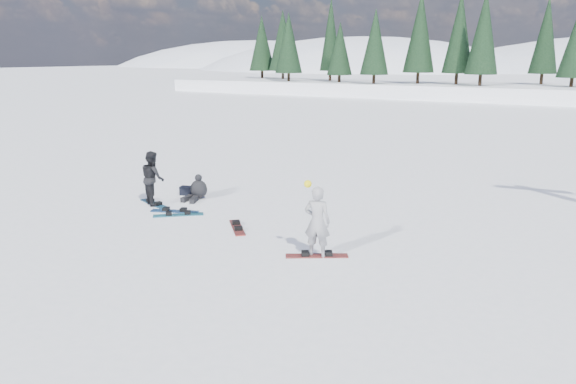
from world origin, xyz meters
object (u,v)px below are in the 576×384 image
Objects in this scene: snowboarder_man at (153,178)px; seated_rider at (198,190)px; gear_bag at (187,191)px; snowboard_loose_c at (175,211)px; snowboarder_woman at (317,221)px; snowboard_loose_a at (178,215)px; snowboard_loose_b at (237,228)px.

seated_rider is (0.80, 1.26, -0.55)m from snowboarder_man.
snowboarder_man is at bearing -93.68° from gear_bag.
snowboarder_man is 1.52m from snowboard_loose_c.
snowboard_loose_a is at bearing -23.06° from snowboarder_woman.
snowboarder_woman is 1.08× the size of snowboarder_man.
snowboarder_woman is 4.19× the size of gear_bag.
seated_rider reaches higher than snowboard_loose_b.
seated_rider reaches higher than snowboard_loose_c.
snowboard_loose_c is 1.00× the size of snowboard_loose_a.
seated_rider is at bearing -19.94° from gear_bag.
snowboard_loose_a is (0.37, -0.26, 0.00)m from snowboard_loose_c.
gear_bag is at bearing 83.67° from snowboard_loose_a.
seated_rider reaches higher than gear_bag.
snowboard_loose_b is at bearing -31.26° from gear_bag.
snowboarder_woman reaches higher than gear_bag.
seated_rider is 2.07m from snowboard_loose_a.
seated_rider is at bearing -92.80° from snowboarder_man.
seated_rider is 1.71m from snowboard_loose_c.
snowboard_loose_b is 1.00× the size of snowboard_loose_a.
snowboarder_man reaches higher than seated_rider.
snowboarder_man is 1.16× the size of snowboard_loose_b.
snowboard_loose_c is at bearing -59.57° from gear_bag.
snowboard_loose_b is (2.66, -0.40, 0.00)m from snowboard_loose_c.
snowboarder_man reaches higher than gear_bag.
snowboarder_man is 1.90m from snowboard_loose_a.
snowboard_loose_a is at bearing -83.36° from seated_rider.
gear_bag is at bearing 144.27° from seated_rider.
gear_bag is 4.41m from snowboard_loose_b.
snowboard_loose_c is 1.00× the size of snowboard_loose_b.
gear_bag is at bearing 98.11° from snowboard_loose_c.
snowboarder_woman reaches higher than snowboard_loose_b.
snowboard_loose_b is (3.86, -0.77, -0.86)m from snowboarder_man.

